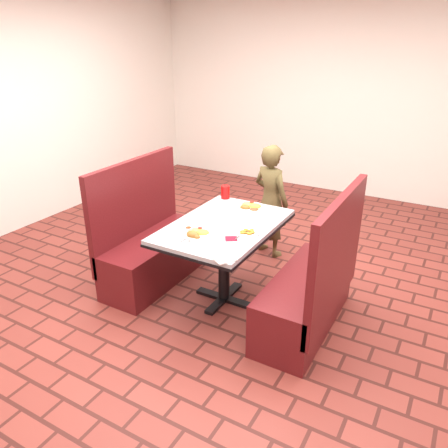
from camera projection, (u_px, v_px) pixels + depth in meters
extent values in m
plane|color=brown|center=(224.00, 299.00, 3.98)|extent=(7.00, 7.00, 0.00)
cube|color=white|center=(346.00, 97.00, 6.21)|extent=(6.00, 0.04, 2.80)
cube|color=#B1B3B6|center=(224.00, 226.00, 3.69)|extent=(0.80, 1.20, 0.03)
cube|color=black|center=(224.00, 229.00, 3.70)|extent=(0.81, 1.21, 0.02)
cylinder|color=black|center=(224.00, 265.00, 3.83)|extent=(0.10, 0.10, 0.69)
cube|color=black|center=(224.00, 298.00, 3.97)|extent=(0.55, 0.08, 0.03)
cube|color=black|center=(224.00, 298.00, 3.97)|extent=(0.08, 0.55, 0.03)
cube|color=maroon|center=(157.00, 258.00, 4.23)|extent=(0.45, 1.20, 0.45)
cube|color=maroon|center=(135.00, 209.00, 4.14)|extent=(0.06, 1.20, 0.95)
cube|color=maroon|center=(304.00, 301.00, 3.55)|extent=(0.45, 1.20, 0.45)
cube|color=maroon|center=(337.00, 256.00, 3.26)|extent=(0.06, 1.20, 0.95)
imported|color=brown|center=(271.00, 201.00, 4.61)|extent=(0.51, 0.41, 1.21)
cylinder|color=white|center=(198.00, 234.00, 3.47)|extent=(0.26, 0.26, 0.02)
ellipsoid|color=yellow|center=(203.00, 230.00, 3.47)|extent=(0.10, 0.10, 0.05)
ellipsoid|color=#81BF4C|center=(196.00, 228.00, 3.52)|extent=(0.10, 0.09, 0.03)
cylinder|color=red|center=(200.00, 228.00, 3.52)|extent=(0.04, 0.04, 0.01)
ellipsoid|color=#955F26|center=(193.00, 232.00, 3.41)|extent=(0.11, 0.09, 0.06)
ellipsoid|color=#955F26|center=(196.00, 235.00, 3.39)|extent=(0.06, 0.05, 0.04)
cylinder|color=white|center=(188.00, 230.00, 3.49)|extent=(0.06, 0.06, 0.04)
cylinder|color=#662C13|center=(188.00, 228.00, 3.48)|extent=(0.05, 0.05, 0.00)
cylinder|color=white|center=(250.00, 208.00, 4.00)|extent=(0.28, 0.28, 0.02)
ellipsoid|color=yellow|center=(255.00, 204.00, 4.00)|extent=(0.11, 0.11, 0.05)
ellipsoid|color=#81BF4C|center=(248.00, 202.00, 4.05)|extent=(0.11, 0.09, 0.04)
cylinder|color=red|center=(252.00, 202.00, 4.06)|extent=(0.04, 0.04, 0.01)
ellipsoid|color=brown|center=(254.00, 208.00, 3.93)|extent=(0.08, 0.08, 0.03)
ellipsoid|color=#955F26|center=(245.00, 205.00, 3.96)|extent=(0.10, 0.07, 0.06)
cylinder|color=white|center=(248.00, 233.00, 3.49)|extent=(0.18, 0.18, 0.01)
cube|color=maroon|center=(231.00, 239.00, 3.41)|extent=(0.13, 0.13, 0.00)
cube|color=silver|center=(238.00, 237.00, 3.43)|extent=(0.01, 0.12, 0.00)
cylinder|color=red|center=(225.00, 192.00, 4.24)|extent=(0.08, 0.08, 0.13)
cube|color=white|center=(222.00, 257.00, 3.12)|extent=(0.24, 0.23, 0.01)
cube|color=silver|center=(198.00, 237.00, 3.41)|extent=(0.07, 0.18, 0.00)
cube|color=silver|center=(186.00, 239.00, 3.39)|extent=(0.01, 0.16, 0.00)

